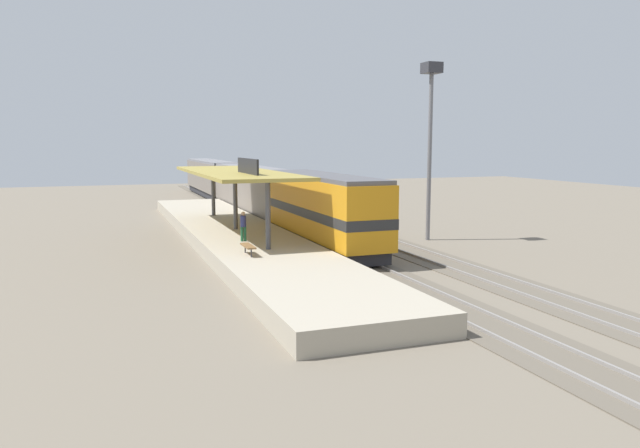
{
  "coord_description": "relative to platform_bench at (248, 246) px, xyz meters",
  "views": [
    {
      "loc": [
        -12.94,
        -38.5,
        6.51
      ],
      "look_at": [
        -1.38,
        -7.22,
        2.0
      ],
      "focal_mm": 33.75,
      "sensor_mm": 36.0,
      "label": 1
    }
  ],
  "objects": [
    {
      "name": "passenger_carriage_front",
      "position": [
        6.0,
        23.24,
        0.97
      ],
      "size": [
        2.9,
        20.0,
        4.24
      ],
      "color": "#28282D",
      "rests_on": "track_near"
    },
    {
      "name": "locomotive",
      "position": [
        6.0,
        5.24,
        1.07
      ],
      "size": [
        2.93,
        14.43,
        4.44
      ],
      "color": "#28282D",
      "rests_on": "track_near"
    },
    {
      "name": "light_mast",
      "position": [
        13.8,
        5.88,
        7.05
      ],
      "size": [
        1.1,
        1.1,
        11.7
      ],
      "color": "slate",
      "rests_on": "ground"
    },
    {
      "name": "platform_bench",
      "position": [
        0.0,
        0.0,
        0.0
      ],
      "size": [
        0.44,
        1.7,
        0.5
      ],
      "color": "#333338",
      "rests_on": "platform"
    },
    {
      "name": "track_near",
      "position": [
        6.0,
        9.26,
        -1.31
      ],
      "size": [
        3.2,
        110.0,
        0.16
      ],
      "color": "#5F5649",
      "rests_on": "ground"
    },
    {
      "name": "ground_plane",
      "position": [
        8.0,
        9.26,
        -1.34
      ],
      "size": [
        120.0,
        120.0,
        0.0
      ],
      "primitive_type": "plane",
      "color": "#706656"
    },
    {
      "name": "passenger_carriage_rear",
      "position": [
        6.0,
        44.04,
        0.97
      ],
      "size": [
        2.9,
        20.0,
        4.24
      ],
      "color": "#28282D",
      "rests_on": "track_near"
    },
    {
      "name": "person_waiting",
      "position": [
        0.75,
        4.27,
        0.51
      ],
      "size": [
        0.34,
        0.34,
        1.71
      ],
      "color": "#23603D",
      "rests_on": "platform"
    },
    {
      "name": "track_far",
      "position": [
        10.6,
        9.26,
        -1.31
      ],
      "size": [
        3.2,
        110.0,
        0.16
      ],
      "color": "#5F5649",
      "rests_on": "ground"
    },
    {
      "name": "station_canopy",
      "position": [
        1.4,
        9.17,
        3.19
      ],
      "size": [
        5.2,
        18.0,
        4.7
      ],
      "color": "#47474C",
      "rests_on": "platform"
    },
    {
      "name": "platform",
      "position": [
        1.4,
        9.26,
        -0.89
      ],
      "size": [
        6.0,
        44.0,
        0.9
      ],
      "primitive_type": "cube",
      "color": "#A89E89",
      "rests_on": "ground"
    }
  ]
}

